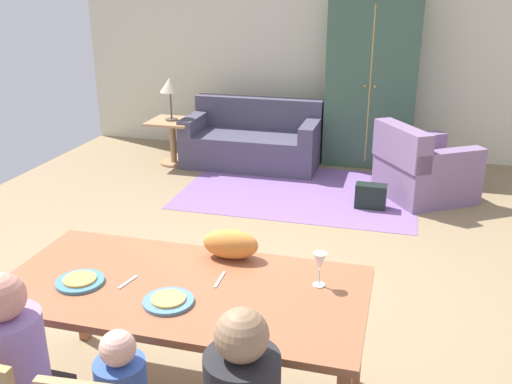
% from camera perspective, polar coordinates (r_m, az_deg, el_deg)
% --- Properties ---
extents(ground_plane, '(7.21, 6.38, 0.02)m').
position_cam_1_polar(ground_plane, '(5.01, 2.96, -6.14)').
color(ground_plane, '#897452').
extents(back_wall, '(7.21, 0.10, 2.70)m').
position_cam_1_polar(back_wall, '(7.73, 8.38, 13.71)').
color(back_wall, beige).
rests_on(back_wall, ground_plane).
extents(dining_table, '(1.90, 0.93, 0.76)m').
position_cam_1_polar(dining_table, '(3.02, -7.40, -10.45)').
color(dining_table, '#935435').
rests_on(dining_table, ground_plane).
extents(plate_near_man, '(0.25, 0.25, 0.02)m').
position_cam_1_polar(plate_near_man, '(3.11, -17.38, -8.65)').
color(plate_near_man, teal).
rests_on(plate_near_man, dining_table).
extents(pizza_near_man, '(0.17, 0.17, 0.01)m').
position_cam_1_polar(pizza_near_man, '(3.11, -17.41, -8.41)').
color(pizza_near_man, gold).
rests_on(pizza_near_man, plate_near_man).
extents(plate_near_child, '(0.25, 0.25, 0.02)m').
position_cam_1_polar(plate_near_child, '(2.84, -8.85, -10.88)').
color(plate_near_child, teal).
rests_on(plate_near_child, dining_table).
extents(pizza_near_child, '(0.17, 0.17, 0.01)m').
position_cam_1_polar(pizza_near_child, '(2.83, -8.87, -10.62)').
color(pizza_near_child, '#E1A851').
rests_on(pizza_near_child, plate_near_child).
extents(wine_glass, '(0.07, 0.07, 0.19)m').
position_cam_1_polar(wine_glass, '(2.91, 6.47, -7.11)').
color(wine_glass, silver).
rests_on(wine_glass, dining_table).
extents(fork, '(0.05, 0.15, 0.01)m').
position_cam_1_polar(fork, '(3.06, -12.84, -8.88)').
color(fork, silver).
rests_on(fork, dining_table).
extents(knife, '(0.02, 0.17, 0.01)m').
position_cam_1_polar(knife, '(3.01, -3.68, -8.83)').
color(knife, silver).
rests_on(knife, dining_table).
extents(cat, '(0.32, 0.17, 0.17)m').
position_cam_1_polar(cat, '(3.20, -2.58, -5.28)').
color(cat, orange).
rests_on(cat, dining_table).
extents(area_rug, '(2.60, 1.80, 0.01)m').
position_cam_1_polar(area_rug, '(6.43, 4.41, 0.11)').
color(area_rug, '#7D5998').
rests_on(area_rug, ground_plane).
extents(couch, '(1.70, 0.86, 0.82)m').
position_cam_1_polar(couch, '(7.30, -0.31, 5.14)').
color(couch, '#474458').
rests_on(couch, ground_plane).
extents(armchair, '(1.19, 1.18, 0.82)m').
position_cam_1_polar(armchair, '(6.40, 16.46, 2.20)').
color(armchair, slate).
rests_on(armchair, ground_plane).
extents(armoire, '(1.10, 0.59, 2.10)m').
position_cam_1_polar(armoire, '(7.35, 11.61, 10.80)').
color(armoire, '#385843').
rests_on(armoire, ground_plane).
extents(side_table, '(0.56, 0.56, 0.58)m').
position_cam_1_polar(side_table, '(7.37, -8.44, 5.66)').
color(side_table, tan).
rests_on(side_table, ground_plane).
extents(table_lamp, '(0.26, 0.26, 0.54)m').
position_cam_1_polar(table_lamp, '(7.23, -8.70, 10.50)').
color(table_lamp, brown).
rests_on(table_lamp, side_table).
extents(handbag, '(0.32, 0.16, 0.26)m').
position_cam_1_polar(handbag, '(6.02, 11.52, -0.42)').
color(handbag, black).
rests_on(handbag, ground_plane).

